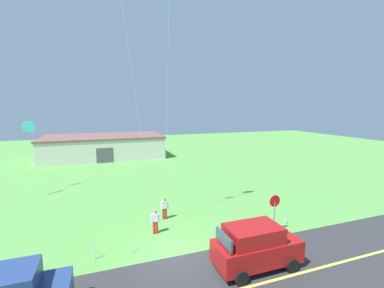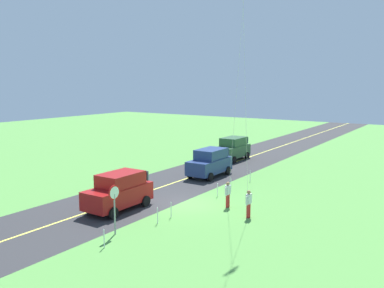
{
  "view_description": "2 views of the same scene",
  "coord_description": "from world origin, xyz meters",
  "px_view_note": "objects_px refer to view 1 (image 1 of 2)",
  "views": [
    {
      "loc": [
        -4.0,
        -13.32,
        8.13
      ],
      "look_at": [
        2.51,
        4.73,
        5.38
      ],
      "focal_mm": 24.46,
      "sensor_mm": 36.0,
      "label": 1
    },
    {
      "loc": [
        21.06,
        14.3,
        7.65
      ],
      "look_at": [
        2.55,
        2.05,
        4.34
      ],
      "focal_mm": 38.85,
      "sensor_mm": 36.0,
      "label": 2
    }
  ],
  "objects_px": {
    "warehouse_distant": "(104,146)",
    "kite_yellow_high": "(29,127)",
    "person_adult_companion": "(165,208)",
    "stop_sign": "(275,207)",
    "car_suv_foreground": "(256,246)",
    "person_adult_near": "(155,221)"
  },
  "relations": [
    {
      "from": "kite_yellow_high",
      "to": "warehouse_distant",
      "type": "height_order",
      "value": "kite_yellow_high"
    },
    {
      "from": "car_suv_foreground",
      "to": "person_adult_companion",
      "type": "distance_m",
      "value": 7.79
    },
    {
      "from": "car_suv_foreground",
      "to": "warehouse_distant",
      "type": "height_order",
      "value": "warehouse_distant"
    },
    {
      "from": "person_adult_companion",
      "to": "kite_yellow_high",
      "type": "height_order",
      "value": "kite_yellow_high"
    },
    {
      "from": "stop_sign",
      "to": "person_adult_companion",
      "type": "distance_m",
      "value": 7.64
    },
    {
      "from": "stop_sign",
      "to": "kite_yellow_high",
      "type": "height_order",
      "value": "kite_yellow_high"
    },
    {
      "from": "person_adult_near",
      "to": "person_adult_companion",
      "type": "height_order",
      "value": "same"
    },
    {
      "from": "stop_sign",
      "to": "warehouse_distant",
      "type": "distance_m",
      "value": 32.67
    },
    {
      "from": "stop_sign",
      "to": "warehouse_distant",
      "type": "height_order",
      "value": "warehouse_distant"
    },
    {
      "from": "person_adult_companion",
      "to": "kite_yellow_high",
      "type": "xyz_separation_m",
      "value": [
        -10.3,
        10.23,
        5.43
      ]
    },
    {
      "from": "car_suv_foreground",
      "to": "kite_yellow_high",
      "type": "bearing_deg",
      "value": 127.23
    },
    {
      "from": "stop_sign",
      "to": "person_adult_near",
      "type": "relative_size",
      "value": 1.6
    },
    {
      "from": "car_suv_foreground",
      "to": "stop_sign",
      "type": "height_order",
      "value": "stop_sign"
    },
    {
      "from": "person_adult_near",
      "to": "warehouse_distant",
      "type": "distance_m",
      "value": 28.79
    },
    {
      "from": "person_adult_near",
      "to": "person_adult_companion",
      "type": "bearing_deg",
      "value": -111.67
    },
    {
      "from": "person_adult_companion",
      "to": "warehouse_distant",
      "type": "relative_size",
      "value": 0.09
    },
    {
      "from": "kite_yellow_high",
      "to": "warehouse_distant",
      "type": "relative_size",
      "value": 0.37
    },
    {
      "from": "warehouse_distant",
      "to": "kite_yellow_high",
      "type": "bearing_deg",
      "value": -112.4
    },
    {
      "from": "car_suv_foreground",
      "to": "warehouse_distant",
      "type": "distance_m",
      "value": 34.55
    },
    {
      "from": "car_suv_foreground",
      "to": "person_adult_near",
      "type": "height_order",
      "value": "car_suv_foreground"
    },
    {
      "from": "stop_sign",
      "to": "person_adult_companion",
      "type": "bearing_deg",
      "value": 143.66
    },
    {
      "from": "person_adult_near",
      "to": "kite_yellow_high",
      "type": "relative_size",
      "value": 0.23
    }
  ]
}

